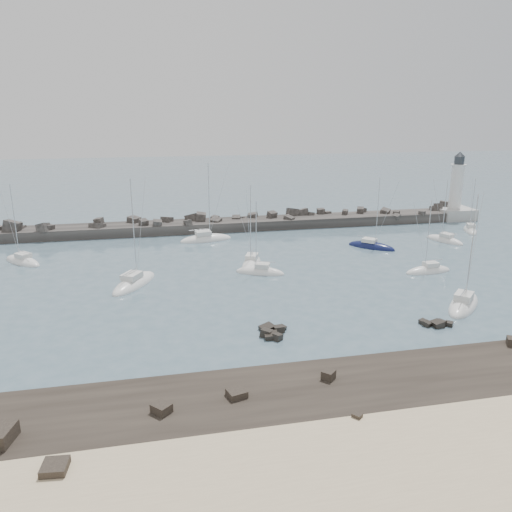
# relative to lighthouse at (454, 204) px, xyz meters

# --- Properties ---
(ground) EXTENTS (400.00, 400.00, 0.00)m
(ground) POSITION_rel_lighthouse_xyz_m (-47.00, -38.00, -3.09)
(ground) COLOR #496272
(ground) RESTS_ON ground
(sand_strip) EXTENTS (140.00, 14.00, 1.00)m
(sand_strip) POSITION_rel_lighthouse_xyz_m (-47.00, -70.00, -3.09)
(sand_strip) COLOR beige
(sand_strip) RESTS_ON ground
(rock_shelf) EXTENTS (140.00, 12.53, 1.84)m
(rock_shelf) POSITION_rel_lighthouse_xyz_m (-46.79, -59.98, -3.08)
(rock_shelf) COLOR black
(rock_shelf) RESTS_ON ground
(rock_cluster_near) EXTENTS (3.29, 3.99, 1.59)m
(rock_cluster_near) POSITION_rel_lighthouse_xyz_m (-50.97, -47.20, -2.98)
(rock_cluster_near) COLOR black
(rock_cluster_near) RESTS_ON ground
(rock_cluster_far) EXTENTS (3.41, 2.06, 1.10)m
(rock_cluster_far) POSITION_rel_lighthouse_xyz_m (-33.28, -48.92, -2.92)
(rock_cluster_far) COLOR black
(rock_cluster_far) RESTS_ON ground
(breakwater) EXTENTS (115.00, 7.18, 5.33)m
(breakwater) POSITION_rel_lighthouse_xyz_m (-54.55, 0.02, -2.77)
(breakwater) COLOR #302D2B
(breakwater) RESTS_ON ground
(lighthouse) EXTENTS (7.00, 7.00, 14.60)m
(lighthouse) POSITION_rel_lighthouse_xyz_m (0.00, 0.00, 0.00)
(lighthouse) COLOR #A6A6A1
(lighthouse) RESTS_ON ground
(sailboat_1) EXTENTS (7.29, 7.53, 12.66)m
(sailboat_1) POSITION_rel_lighthouse_xyz_m (-81.67, -15.28, -2.96)
(sailboat_1) COLOR white
(sailboat_1) RESTS_ON ground
(sailboat_3) EXTENTS (7.19, 9.67, 14.91)m
(sailboat_3) POSITION_rel_lighthouse_xyz_m (-65.03, -28.99, -2.95)
(sailboat_3) COLOR white
(sailboat_3) RESTS_ON ground
(sailboat_4) EXTENTS (9.60, 4.31, 14.63)m
(sailboat_4) POSITION_rel_lighthouse_xyz_m (-53.25, -7.80, -2.95)
(sailboat_4) COLOR white
(sailboat_4) RESTS_ON ground
(sailboat_5) EXTENTS (7.22, 4.85, 11.13)m
(sailboat_5) POSITION_rel_lighthouse_xyz_m (-47.85, -27.69, -2.96)
(sailboat_5) COLOR white
(sailboat_5) RESTS_ON ground
(sailboat_6) EXTENTS (5.25, 8.50, 12.91)m
(sailboat_6) POSITION_rel_lighthouse_xyz_m (-48.31, -23.78, -2.95)
(sailboat_6) COLOR white
(sailboat_6) RESTS_ON ground
(sailboat_7) EXTENTS (8.25, 8.25, 14.18)m
(sailboat_7) POSITION_rel_lighthouse_xyz_m (-27.30, -44.63, -2.94)
(sailboat_7) COLOR white
(sailboat_7) RESTS_ON ground
(sailboat_8) EXTENTS (7.43, 7.45, 12.65)m
(sailboat_8) POSITION_rel_lighthouse_xyz_m (-26.78, -18.16, -2.96)
(sailboat_8) COLOR #0F1641
(sailboat_8) RESTS_ON ground
(sailboat_9) EXTENTS (7.13, 2.70, 11.14)m
(sailboat_9) POSITION_rel_lighthouse_xyz_m (-24.47, -32.07, -2.96)
(sailboat_9) COLOR white
(sailboat_9) RESTS_ON ground
(sailboat_10) EXTENTS (4.91, 7.55, 11.54)m
(sailboat_10) POSITION_rel_lighthouse_xyz_m (-12.50, -16.93, -2.96)
(sailboat_10) COLOR white
(sailboat_10) RESTS_ON ground
(sailboat_12) EXTENTS (4.67, 6.99, 10.88)m
(sailboat_12) POSITION_rel_lighthouse_xyz_m (-3.57, -11.19, -2.95)
(sailboat_12) COLOR white
(sailboat_12) RESTS_ON ground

